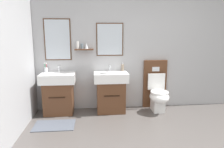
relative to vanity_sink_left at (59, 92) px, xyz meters
name	(u,v)px	position (x,y,z in m)	size (l,w,h in m)	color
wall_back	(143,41)	(1.70, 0.25, 0.96)	(4.60, 0.59, 2.76)	#A8A8AA
bath_mat	(54,125)	(0.00, -0.58, -0.42)	(0.68, 0.44, 0.01)	#474C56
vanity_sink_left	(59,92)	(0.00, 0.00, 0.00)	(0.65, 0.47, 0.79)	#56331E
tap_on_left_sink	(59,68)	(0.00, 0.17, 0.44)	(0.03, 0.13, 0.11)	silver
vanity_sink_right	(111,91)	(1.01, 0.00, 0.00)	(0.65, 0.47, 0.79)	#56331E
tap_on_right_sink	(110,68)	(1.01, 0.17, 0.44)	(0.03, 0.13, 0.11)	silver
toilet	(157,92)	(1.95, -0.01, -0.05)	(0.48, 0.62, 1.00)	#56331E
toothbrush_cup	(46,69)	(-0.25, 0.16, 0.42)	(0.07, 0.07, 0.19)	silver
soap_dispenser	(123,67)	(1.27, 0.17, 0.44)	(0.06, 0.06, 0.17)	gray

